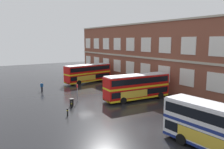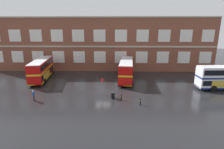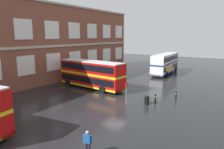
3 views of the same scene
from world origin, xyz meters
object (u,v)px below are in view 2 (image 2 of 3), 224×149
Objects in this scene: double_decker_middle at (126,70)px; bus_stand_flag at (102,85)px; safety_bollard_west at (121,97)px; safety_bollard_east at (140,102)px; double_decker_near at (41,69)px; waiting_passenger at (34,95)px; station_litter_bin at (113,96)px.

bus_stand_flag is at bearing -116.93° from double_decker_middle.
safety_bollard_east is (2.64, -1.64, 0.00)m from safety_bollard_west.
double_decker_near is at bearing 146.49° from safety_bollard_west.
bus_stand_flag is (-4.30, -8.47, -0.51)m from double_decker_middle.
waiting_passenger reaches higher than safety_bollard_west.
double_decker_middle reaches higher than safety_bollard_west.
safety_bollard_west is (3.03, -2.24, -1.14)m from bus_stand_flag.
double_decker_near is at bearing 146.71° from safety_bollard_east.
double_decker_middle is 11.76× the size of safety_bollard_west.
safety_bollard_east is at bearing -33.29° from double_decker_near.
bus_stand_flag is at bearing -32.80° from double_decker_near.
double_decker_middle is 10.85× the size of station_litter_bin.
double_decker_middle is 11.76× the size of safety_bollard_east.
safety_bollard_east is at bearing -29.18° from station_litter_bin.
waiting_passenger is at bearing -174.73° from station_litter_bin.
double_decker_near reaches higher than safety_bollard_east.
double_decker_near is 11.84× the size of safety_bollard_east.
double_decker_middle is at bearing 96.34° from safety_bollard_east.
safety_bollard_east is (15.67, -1.10, -0.44)m from waiting_passenger.
bus_stand_flag is 2.62× the size of station_litter_bin.
bus_stand_flag is 6.97m from safety_bollard_east.
double_decker_near reaches higher than bus_stand_flag.
bus_stand_flag is at bearing 143.50° from safety_bollard_west.
double_decker_near is 10.92× the size of station_litter_bin.
bus_stand_flag is at bearing 135.99° from station_litter_bin.
double_decker_near is 18.32m from station_litter_bin.
safety_bollard_east is (18.99, -12.47, -1.66)m from double_decker_near.
bus_stand_flag is 3.94m from safety_bollard_west.
waiting_passenger reaches higher than station_litter_bin.
bus_stand_flag reaches higher than waiting_passenger.
double_decker_middle is 6.57× the size of waiting_passenger.
waiting_passenger reaches higher than safety_bollard_east.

